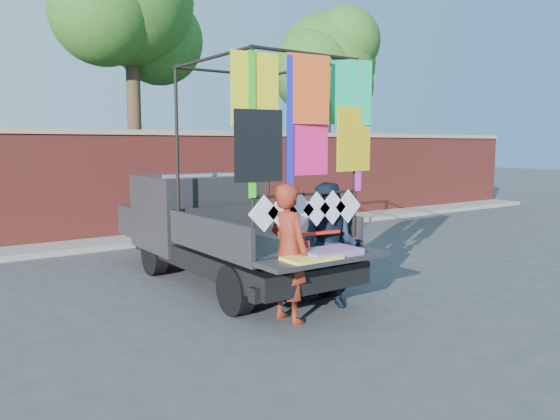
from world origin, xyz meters
TOP-DOWN VIEW (x-y plane):
  - ground at (0.00, 0.00)m, footprint 90.00×90.00m
  - brick_wall at (0.00, 7.00)m, footprint 30.00×0.45m
  - curb at (0.00, 6.30)m, footprint 30.00×1.20m
  - tree_mid at (1.02, 8.12)m, footprint 4.20×3.30m
  - tree_right at (7.52, 8.12)m, footprint 4.20×3.30m
  - pickup_truck at (0.18, 2.48)m, footprint 2.17×5.45m
  - woman at (-0.19, -0.28)m, footprint 0.48×0.69m
  - man at (0.66, -0.08)m, footprint 0.95×1.04m
  - streamer_bundle at (0.13, -0.19)m, footprint 0.94×0.16m

SIDE VIEW (x-z plane):
  - ground at x=0.00m, z-range 0.00..0.00m
  - curb at x=0.00m, z-range 0.00..0.12m
  - pickup_truck at x=0.18m, z-range -0.85..2.58m
  - man at x=0.66m, z-range 0.00..1.74m
  - woman at x=-0.19m, z-range 0.00..1.78m
  - streamer_bundle at x=0.13m, z-range 0.57..1.22m
  - brick_wall at x=0.00m, z-range 0.02..2.63m
  - tree_right at x=7.52m, z-range 1.44..8.06m
  - tree_mid at x=1.02m, z-range 1.83..9.56m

